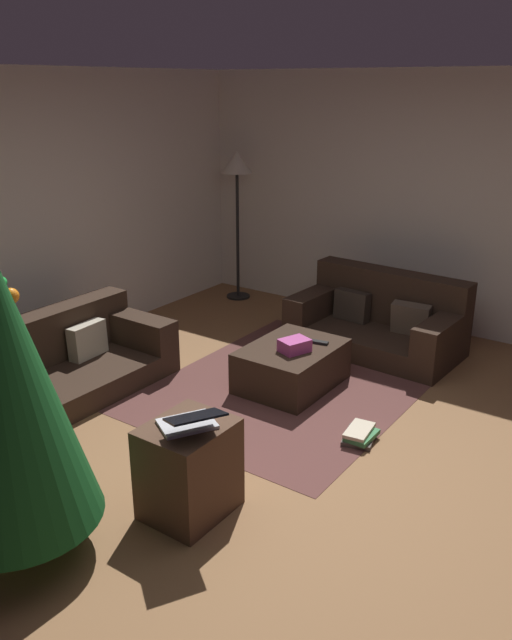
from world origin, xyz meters
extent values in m
plane|color=brown|center=(0.00, 0.00, 0.00)|extent=(6.40, 6.40, 0.00)
cube|color=silver|center=(3.14, 0.00, 1.30)|extent=(0.12, 6.40, 2.60)
cube|color=#332319|center=(-0.24, 2.15, 0.10)|extent=(1.91, 0.88, 0.20)
cube|color=#332319|center=(-0.24, 2.47, 0.42)|extent=(1.90, 0.25, 0.44)
cube|color=#332319|center=(0.59, 2.14, 0.34)|extent=(0.25, 0.87, 0.28)
cube|color=#BCB299|center=(0.14, 2.26, 0.35)|extent=(0.37, 0.15, 0.30)
cube|color=#716B5B|center=(-0.62, 2.27, 0.35)|extent=(0.38, 0.23, 0.31)
cube|color=#332319|center=(2.15, 0.48, 0.11)|extent=(0.93, 1.64, 0.21)
cube|color=#332319|center=(2.46, 0.47, 0.47)|extent=(0.32, 1.60, 0.52)
cube|color=#332319|center=(2.12, -0.19, 0.34)|extent=(0.87, 0.28, 0.26)
cube|color=#332319|center=(2.18, 1.16, 0.34)|extent=(0.87, 0.28, 0.26)
cube|color=brown|center=(2.24, 0.16, 0.36)|extent=(0.19, 0.37, 0.31)
cube|color=#372D24|center=(2.27, 0.80, 0.36)|extent=(0.17, 0.37, 0.31)
cube|color=#332319|center=(1.02, 0.72, 0.18)|extent=(0.90, 0.67, 0.36)
cube|color=#B23F8C|center=(0.94, 0.65, 0.41)|extent=(0.28, 0.25, 0.11)
cube|color=black|center=(1.21, 0.57, 0.37)|extent=(0.08, 0.17, 0.02)
cylinder|color=brown|center=(-1.62, 0.80, 0.12)|extent=(0.10, 0.10, 0.24)
cone|color=#144D1E|center=(-1.62, 0.80, 1.06)|extent=(0.91, 0.91, 1.63)
sphere|color=yellow|center=(-1.35, 0.87, 0.75)|extent=(0.05, 0.05, 0.05)
sphere|color=orange|center=(-1.51, 0.78, 1.47)|extent=(0.08, 0.08, 0.08)
sphere|color=green|center=(-1.54, 0.80, 1.54)|extent=(0.06, 0.06, 0.06)
cube|color=#4C3323|center=(-0.81, 0.29, 0.29)|extent=(0.52, 0.44, 0.59)
cube|color=silver|center=(-0.81, 0.29, 0.60)|extent=(0.39, 0.36, 0.02)
cube|color=black|center=(-0.89, 0.16, 0.72)|extent=(0.38, 0.35, 0.08)
cube|color=#4C423D|center=(0.54, -0.17, 0.02)|extent=(0.34, 0.28, 0.04)
cube|color=#387A47|center=(0.52, -0.20, 0.05)|extent=(0.26, 0.18, 0.03)
cube|color=beige|center=(0.53, -0.17, 0.08)|extent=(0.30, 0.20, 0.03)
cylinder|color=black|center=(2.73, 2.56, 0.01)|extent=(0.28, 0.28, 0.02)
cylinder|color=black|center=(2.73, 2.56, 0.75)|extent=(0.04, 0.04, 1.49)
cone|color=beige|center=(2.73, 2.56, 1.61)|extent=(0.36, 0.36, 0.24)
cube|color=brown|center=(1.02, 0.72, 0.00)|extent=(2.60, 2.00, 0.01)
camera|label=1|loc=(-3.29, -1.95, 2.46)|focal=36.42mm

